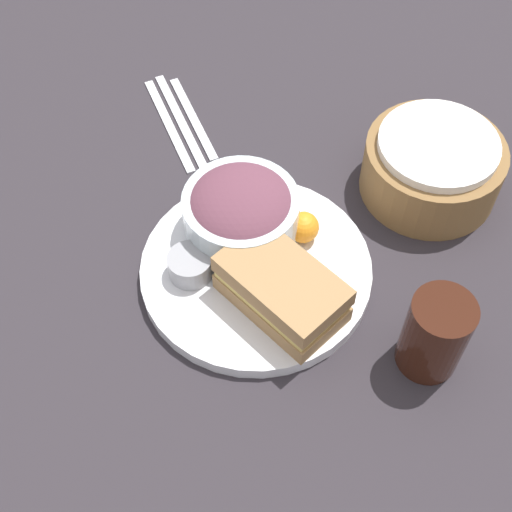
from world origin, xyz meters
TOP-DOWN VIEW (x-y plane):
  - ground_plane at (0.00, 0.00)m, footprint 4.00×4.00m
  - plate at (0.00, 0.00)m, footprint 0.27×0.27m
  - sandwich at (0.06, -0.01)m, footprint 0.15×0.10m
  - salad_bowl at (-0.05, 0.02)m, footprint 0.14×0.14m
  - dressing_cup at (-0.04, -0.07)m, footprint 0.05×0.05m
  - orange_wedge at (0.00, 0.07)m, footprint 0.04×0.04m
  - drink_glass at (0.20, 0.08)m, footprint 0.07×0.07m
  - bread_basket at (0.03, 0.26)m, footprint 0.18×0.18m
  - fork at (-0.27, 0.05)m, footprint 0.19×0.06m
  - knife at (-0.27, 0.07)m, footprint 0.20×0.06m
  - spoon at (-0.27, 0.09)m, footprint 0.17×0.06m

SIDE VIEW (x-z plane):
  - ground_plane at x=0.00m, z-range 0.00..0.00m
  - fork at x=-0.27m, z-range 0.00..0.01m
  - knife at x=-0.27m, z-range 0.00..0.01m
  - spoon at x=-0.27m, z-range 0.00..0.01m
  - plate at x=0.00m, z-range 0.00..0.02m
  - dressing_cup at x=-0.04m, z-range 0.02..0.05m
  - orange_wedge at x=0.00m, z-range 0.02..0.06m
  - bread_basket at x=0.03m, z-range 0.00..0.08m
  - sandwich at x=0.06m, z-range 0.02..0.08m
  - drink_glass at x=0.20m, z-range 0.00..0.11m
  - salad_bowl at x=-0.05m, z-range 0.02..0.09m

